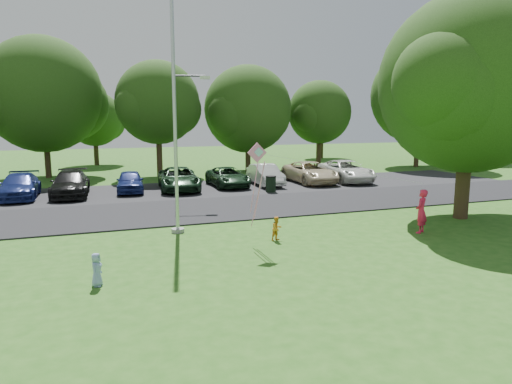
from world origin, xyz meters
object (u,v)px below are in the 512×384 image
object	(u,v)px
trash_can	(271,184)
child_blue	(97,270)
flagpole	(175,125)
woman	(421,211)
child_yellow	(277,229)
street_lamp	(181,125)
big_tree	(469,87)
kite	(261,165)

from	to	relation	value
trash_can	child_blue	xyz separation A→B (m)	(-10.12, -12.81, -0.06)
flagpole	woman	size ratio (longest dim) A/B	5.83
woman	child_yellow	distance (m)	5.78
flagpole	woman	world-z (taller)	flagpole
woman	child_blue	bearing A→B (deg)	-27.85
street_lamp	big_tree	xyz separation A→B (m)	(10.81, -8.48, 1.69)
kite	street_lamp	bearing A→B (deg)	97.11
street_lamp	big_tree	distance (m)	13.84
flagpole	child_yellow	size ratio (longest dim) A/B	11.26
street_lamp	child_yellow	xyz separation A→B (m)	(1.71, -9.09, -3.62)
child_yellow	flagpole	bearing A→B (deg)	123.03
trash_can	kite	xyz separation A→B (m)	(-4.68, -10.70, 2.33)
trash_can	child_blue	world-z (taller)	trash_can
flagpole	child_blue	xyz separation A→B (m)	(-3.08, -5.04, -3.71)
child_yellow	child_blue	size ratio (longest dim) A/B	0.98
woman	child_blue	xyz separation A→B (m)	(-11.96, -1.75, -0.40)
big_tree	woman	world-z (taller)	big_tree
flagpole	kite	xyz separation A→B (m)	(2.36, -2.94, -1.32)
child_blue	kite	size ratio (longest dim) A/B	0.13
street_lamp	kite	xyz separation A→B (m)	(0.87, -9.62, -1.22)
trash_can	street_lamp	bearing A→B (deg)	-169.00
street_lamp	trash_can	size ratio (longest dim) A/B	6.59
big_tree	woman	distance (m)	6.16
big_tree	child_blue	xyz separation A→B (m)	(-15.37, -3.25, -5.30)
trash_can	big_tree	size ratio (longest dim) A/B	0.11
child_blue	kite	distance (m)	6.30
big_tree	woman	xyz separation A→B (m)	(-3.41, -1.50, -4.90)
flagpole	woman	distance (m)	10.04
street_lamp	woman	world-z (taller)	street_lamp
street_lamp	child_blue	bearing A→B (deg)	-97.67
trash_can	big_tree	bearing A→B (deg)	-61.22
flagpole	kite	world-z (taller)	flagpole
big_tree	kite	xyz separation A→B (m)	(-9.94, -1.14, -2.91)
flagpole	child_yellow	distance (m)	5.46
trash_can	child_yellow	xyz separation A→B (m)	(-3.85, -10.17, -0.07)
child_yellow	kite	bearing A→B (deg)	-167.57
street_lamp	kite	distance (m)	9.74
street_lamp	child_blue	world-z (taller)	street_lamp
trash_can	kite	distance (m)	11.91
big_tree	street_lamp	bearing A→B (deg)	141.87
kite	big_tree	bearing A→B (deg)	8.48
woman	kite	world-z (taller)	kite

